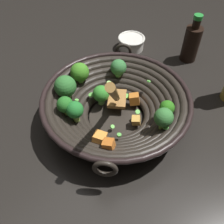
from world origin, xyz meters
The scene contains 4 objects.
ground_plane centered at (0.00, 0.00, 0.00)m, with size 4.00×4.00×0.00m, color black.
wok centered at (0.00, 0.00, 0.06)m, with size 0.39×0.39×0.27m.
soy_sauce_bottle centered at (0.02, 0.38, 0.07)m, with size 0.06×0.06×0.16m.
prep_bowl centered at (-0.18, 0.31, 0.03)m, with size 0.10×0.10×0.05m.
Camera 1 is at (0.29, -0.36, 0.54)m, focal length 40.50 mm.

